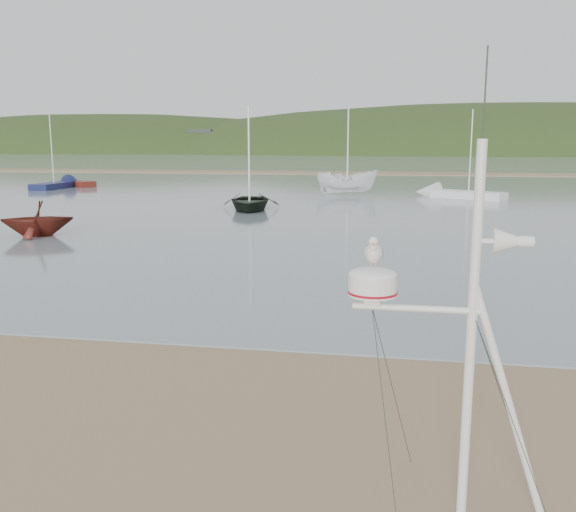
% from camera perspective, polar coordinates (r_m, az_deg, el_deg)
% --- Properties ---
extents(ground, '(560.00, 560.00, 0.00)m').
position_cam_1_polar(ground, '(8.69, -18.64, -16.51)').
color(ground, '#81684A').
rests_on(ground, ground).
extents(water, '(560.00, 256.00, 0.04)m').
position_cam_1_polar(water, '(138.83, 8.55, 8.91)').
color(water, gray).
rests_on(water, ground).
extents(sandbar, '(560.00, 7.00, 0.07)m').
position_cam_1_polar(sandbar, '(76.92, 7.21, 7.70)').
color(sandbar, '#81684A').
rests_on(sandbar, water).
extents(hill_ridge, '(620.00, 180.00, 80.00)m').
position_cam_1_polar(hill_ridge, '(243.31, 13.51, 4.77)').
color(hill_ridge, '#243716').
rests_on(hill_ridge, ground).
extents(far_cottages, '(294.40, 6.30, 8.00)m').
position_cam_1_polar(far_cottages, '(202.73, 9.98, 10.50)').
color(far_cottages, silver).
rests_on(far_cottages, ground).
extents(mast_rig, '(2.11, 2.25, 4.75)m').
position_cam_1_polar(mast_rig, '(6.58, 15.89, -14.34)').
color(mast_rig, white).
rests_on(mast_rig, ground).
extents(boat_dark, '(3.41, 1.49, 4.61)m').
position_cam_1_polar(boat_dark, '(34.95, -3.66, 8.08)').
color(boat_dark, black).
rests_on(boat_dark, water).
extents(boat_red, '(2.37, 2.81, 2.79)m').
position_cam_1_polar(boat_red, '(27.19, -22.51, 4.66)').
color(boat_red, maroon).
rests_on(boat_red, water).
extents(boat_white, '(1.86, 1.82, 4.59)m').
position_cam_1_polar(boat_white, '(46.07, 5.60, 8.65)').
color(boat_white, white).
rests_on(boat_white, water).
extents(sailboat_white_near, '(6.49, 4.72, 6.56)m').
position_cam_1_polar(sailboat_white_near, '(44.78, 14.55, 5.70)').
color(sailboat_white_near, white).
rests_on(sailboat_white_near, ground).
extents(sailboat_blue_near, '(1.63, 6.63, 6.59)m').
position_cam_1_polar(sailboat_blue_near, '(56.45, -20.14, 6.34)').
color(sailboat_blue_near, '#131A44').
rests_on(sailboat_blue_near, ground).
extents(dinghy_red_far, '(5.27, 4.18, 1.33)m').
position_cam_1_polar(dinghy_red_far, '(58.30, -19.63, 6.48)').
color(dinghy_red_far, maroon).
rests_on(dinghy_red_far, ground).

